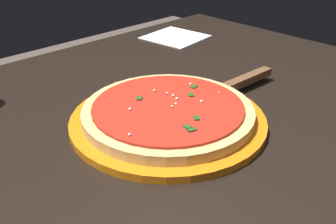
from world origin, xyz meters
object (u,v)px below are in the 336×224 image
(pizza, at_px, (168,111))
(pizza_server, at_px, (232,87))
(napkin_loose_left, at_px, (175,37))
(serving_plate, at_px, (168,120))

(pizza, bearing_deg, pizza_server, -2.33)
(napkin_loose_left, bearing_deg, pizza, -136.53)
(serving_plate, height_order, napkin_loose_left, serving_plate)
(pizza_server, xyz_separation_m, napkin_loose_left, (0.17, 0.31, -0.02))
(pizza_server, bearing_deg, napkin_loose_left, 61.46)
(serving_plate, distance_m, napkin_loose_left, 0.45)
(pizza_server, bearing_deg, serving_plate, 177.67)
(serving_plate, relative_size, napkin_loose_left, 2.21)
(pizza, bearing_deg, serving_plate, 139.14)
(napkin_loose_left, bearing_deg, pizza_server, -118.54)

